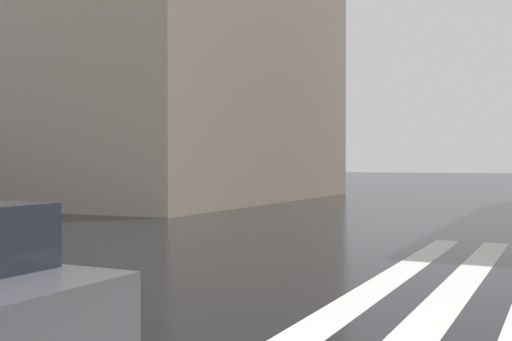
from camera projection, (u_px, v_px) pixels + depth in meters
haussmann_block_mid at (76, 10)px, 32.56m from camera, size 17.63×22.99×19.42m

